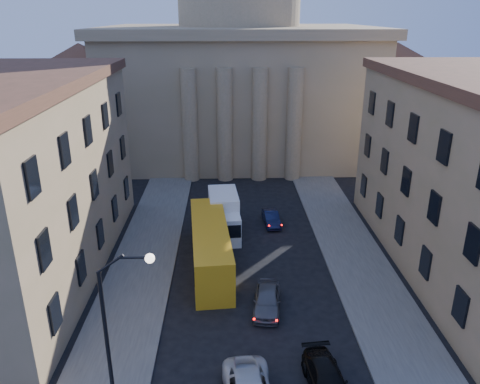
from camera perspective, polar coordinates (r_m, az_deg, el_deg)
The scene contains 10 objects.
sidewalk_left at distance 34.34m, azimuth -12.97°, elevation -12.30°, with size 5.00×60.00×0.15m, color #53504C.
sidewalk_right at distance 35.21m, azimuth 15.93°, elevation -11.70°, with size 5.00×60.00×0.15m, color #53504C.
church at distance 65.95m, azimuth -0.10°, elevation 15.12°, with size 68.02×28.76×36.60m.
building_left at distance 37.26m, azimuth -25.68°, elevation 1.37°, with size 11.60×26.60×14.70m.
street_lamp at distance 23.08m, azimuth -14.85°, elevation -15.11°, with size 2.62×0.44×8.83m.
car_right_mid at distance 26.72m, azimuth 10.54°, elevation -21.63°, with size 1.90×4.67×1.35m, color black.
car_right_far at distance 32.03m, azimuth 3.33°, elevation -12.96°, with size 1.78×4.42×1.51m, color #535358.
car_right_distant at distance 44.03m, azimuth 3.83°, elevation -3.19°, with size 1.32×3.79×1.25m, color black.
city_bus at distance 36.55m, azimuth -3.64°, elevation -6.46°, with size 3.74×12.06×3.34m.
box_truck at distance 41.93m, azimuth -1.94°, elevation -2.88°, with size 2.99×6.54×3.50m.
Camera 1 is at (-1.77, -10.11, 18.62)m, focal length 35.00 mm.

